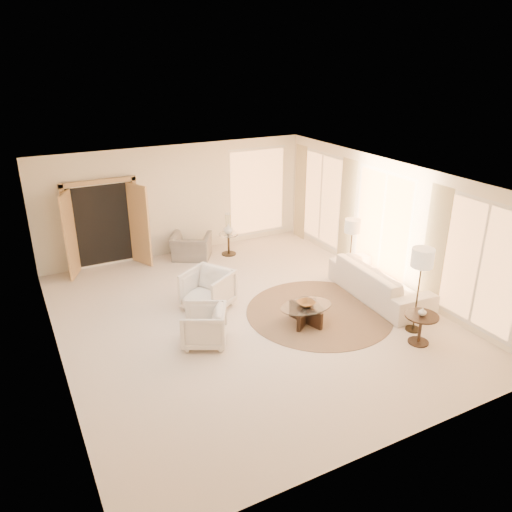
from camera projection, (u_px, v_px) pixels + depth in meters
name	position (u px, v px, depth m)	size (l,w,h in m)	color
room	(247.00, 252.00, 9.40)	(7.04, 8.04, 2.83)	beige
windows_right	(385.00, 226.00, 10.98)	(0.10, 6.40, 2.40)	#FCAE65
window_back_corner	(258.00, 192.00, 13.64)	(1.70, 0.10, 2.40)	#FCAE65
curtains_right	(357.00, 217.00, 11.71)	(0.06, 5.20, 2.60)	#BFB58A
french_doors	(104.00, 226.00, 11.84)	(1.95, 0.66, 2.16)	tan
area_rug	(319.00, 312.00, 10.11)	(2.96, 2.96, 0.01)	#453121
sofa	(380.00, 281.00, 10.62)	(2.51, 0.98, 0.73)	white
armchair_left	(208.00, 288.00, 10.14)	(0.87, 0.81, 0.89)	white
armchair_right	(204.00, 324.00, 8.91)	(0.76, 0.71, 0.78)	white
accent_chair	(191.00, 243.00, 12.61)	(0.97, 0.63, 0.85)	gray
coffee_table	(306.00, 312.00, 9.63)	(1.33, 1.33, 0.39)	black
end_table	(421.00, 324.00, 8.92)	(0.60, 0.60, 0.57)	black
side_table	(229.00, 242.00, 12.89)	(0.49, 0.49, 0.57)	#2D251A
floor_lamp_near	(352.00, 229.00, 11.14)	(0.35, 0.35, 1.46)	#2D251A
floor_lamp_far	(422.00, 262.00, 8.95)	(0.40, 0.40, 1.66)	#2D251A
bowl	(306.00, 303.00, 9.56)	(0.33, 0.33, 0.08)	brown
end_vase	(422.00, 312.00, 8.83)	(0.15, 0.15, 0.15)	white
side_vase	(228.00, 229.00, 12.76)	(0.26, 0.26, 0.27)	white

